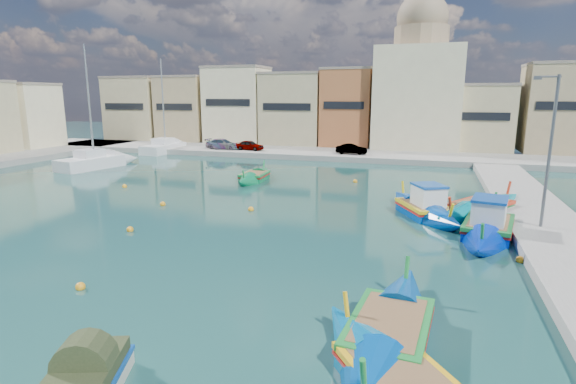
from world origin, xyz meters
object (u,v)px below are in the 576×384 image
at_px(luzzu_cyan_mid, 480,210).
at_px(yacht_midnorth, 107,161).
at_px(luzzu_turquoise_cabin, 488,228).
at_px(quay_street_lamp, 549,151).
at_px(tender_near, 87,380).
at_px(church_block, 418,83).
at_px(luzzu_cyan_south, 397,384).
at_px(luzzu_blue_south, 389,334).
at_px(luzzu_blue_cabin, 424,210).
at_px(yacht_north, 173,147).
at_px(luzzu_green, 254,177).

height_order(luzzu_cyan_mid, yacht_midnorth, yacht_midnorth).
bearing_deg(luzzu_turquoise_cabin, quay_street_lamp, 14.71).
distance_m(luzzu_turquoise_cabin, tender_near, 19.64).
height_order(church_block, luzzu_cyan_south, church_block).
height_order(quay_street_lamp, luzzu_cyan_mid, quay_street_lamp).
bearing_deg(luzzu_turquoise_cabin, luzzu_blue_south, -107.98).
height_order(luzzu_blue_cabin, yacht_north, yacht_north).
relative_size(luzzu_turquoise_cabin, luzzu_green, 1.39).
xyz_separation_m(luzzu_cyan_south, yacht_midnorth, (-30.57, 27.28, 0.24)).
bearing_deg(church_block, yacht_north, -163.41).
bearing_deg(luzzu_blue_south, tender_near, -145.57).
bearing_deg(luzzu_cyan_mid, luzzu_cyan_south, -100.81).
relative_size(luzzu_green, luzzu_blue_south, 0.78).
bearing_deg(yacht_midnorth, luzzu_turquoise_cabin, -20.93).
xyz_separation_m(luzzu_turquoise_cabin, luzzu_blue_south, (-3.90, -12.01, -0.11)).
bearing_deg(yacht_north, luzzu_cyan_mid, -32.19).
bearing_deg(luzzu_green, yacht_north, 138.41).
bearing_deg(luzzu_cyan_south, luzzu_turquoise_cabin, 76.20).
bearing_deg(church_block, yacht_midnorth, -143.38).
relative_size(luzzu_blue_cabin, luzzu_cyan_south, 1.17).
relative_size(luzzu_turquoise_cabin, luzzu_cyan_mid, 1.09).
xyz_separation_m(luzzu_green, yacht_north, (-17.44, 15.48, 0.24)).
xyz_separation_m(luzzu_turquoise_cabin, yacht_midnorth, (-34.07, 13.03, 0.11)).
bearing_deg(yacht_midnorth, yacht_north, 91.88).
bearing_deg(luzzu_cyan_south, quay_street_lamp, 68.21).
distance_m(quay_street_lamp, tender_near, 21.92).
height_order(quay_street_lamp, yacht_north, yacht_north).
bearing_deg(luzzu_cyan_south, tender_near, -161.74).
distance_m(luzzu_cyan_south, yacht_midnorth, 40.97).
bearing_deg(luzzu_blue_cabin, yacht_midnorth, 161.77).
bearing_deg(luzzu_cyan_south, luzzu_blue_cabin, 89.07).
bearing_deg(luzzu_cyan_mid, luzzu_blue_south, -103.60).
distance_m(quay_street_lamp, luzzu_cyan_mid, 5.87).
height_order(quay_street_lamp, yacht_midnorth, yacht_midnorth).
relative_size(church_block, luzzu_cyan_south, 2.59).
bearing_deg(luzzu_blue_south, luzzu_turquoise_cabin, 72.02).
distance_m(luzzu_blue_cabin, luzzu_cyan_mid, 3.47).
bearing_deg(tender_near, church_block, 83.81).
relative_size(luzzu_cyan_mid, luzzu_cyan_south, 1.26).
bearing_deg(luzzu_blue_south, church_block, 91.34).
relative_size(quay_street_lamp, luzzu_blue_cabin, 0.93).
height_order(luzzu_green, luzzu_blue_south, luzzu_blue_south).
bearing_deg(luzzu_green, quay_street_lamp, -26.51).
height_order(luzzu_cyan_south, yacht_north, yacht_north).
bearing_deg(luzzu_green, luzzu_blue_cabin, -28.47).
bearing_deg(luzzu_cyan_mid, church_block, 99.31).
height_order(church_block, tender_near, church_block).
xyz_separation_m(luzzu_cyan_mid, yacht_midnorth, (-34.08, 8.89, 0.20)).
xyz_separation_m(church_block, luzzu_green, (-12.06, -24.27, -8.16)).
xyz_separation_m(church_block, yacht_midnorth, (-29.08, -21.61, -7.91)).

